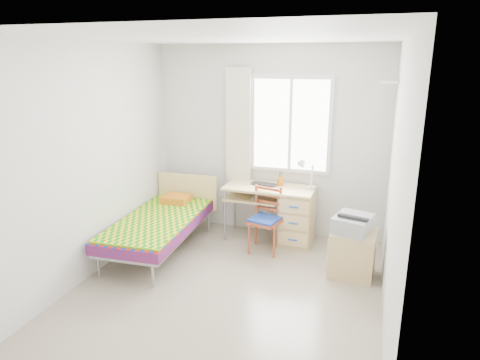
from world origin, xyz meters
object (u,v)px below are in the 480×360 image
at_px(desk, 292,213).
at_px(bed, 162,221).
at_px(chair, 267,215).
at_px(printer, 353,223).
at_px(cabinet, 352,254).

bearing_deg(desk, bed, -152.72).
distance_m(chair, printer, 1.15).
relative_size(bed, cabinet, 3.56).
bearing_deg(desk, printer, -38.78).
distance_m(bed, cabinet, 2.39).
height_order(bed, chair, chair).
bearing_deg(printer, cabinet, -31.09).
bearing_deg(cabinet, bed, -175.12).
relative_size(cabinet, printer, 1.02).
xyz_separation_m(desk, chair, (-0.27, -0.34, 0.06)).
bearing_deg(chair, desk, 66.46).
distance_m(cabinet, printer, 0.36).
distance_m(desk, cabinet, 1.11).
relative_size(bed, chair, 2.26).
xyz_separation_m(desk, printer, (0.82, -0.69, 0.22)).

